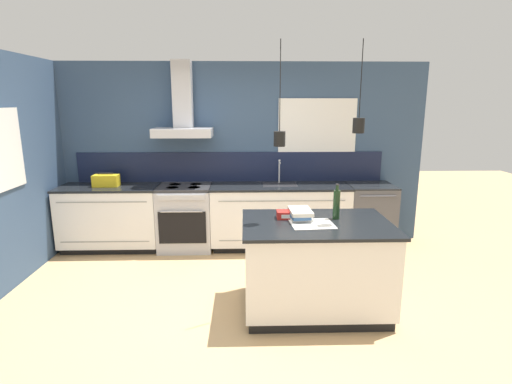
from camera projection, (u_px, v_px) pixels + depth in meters
The scene contains 13 objects.
ground_plane at pixel (226, 305), 4.12m from camera, with size 16.00×16.00×0.00m, color tan.
wall_back at pixel (229, 151), 5.77m from camera, with size 5.60×2.17×2.60m.
wall_left at pixel (9, 170), 4.45m from camera, with size 0.08×3.80×2.60m.
counter_run_left at pixel (111, 217), 5.62m from camera, with size 1.37×0.64×0.91m.
counter_run_sink at pixel (280, 216), 5.69m from camera, with size 1.95×0.64×1.25m.
oven_range at pixel (186, 217), 5.65m from camera, with size 0.74×0.66×0.91m.
dishwasher at pixel (369, 216), 5.72m from camera, with size 0.63×0.65×0.91m.
kitchen_island at pixel (315, 266), 3.97m from camera, with size 1.44×1.00×0.91m.
bottle_on_island at pixel (336, 204), 3.95m from camera, with size 0.07×0.07×0.36m.
book_stack at pixel (300, 214), 3.95m from camera, with size 0.24×0.34×0.10m.
red_supply_box at pixel (287, 215), 4.00m from camera, with size 0.19×0.15×0.07m.
paper_pile at pixel (312, 224), 3.80m from camera, with size 0.43×0.37×0.01m.
yellow_toolbox at pixel (106, 180), 5.50m from camera, with size 0.34×0.18×0.19m.
Camera 1 is at (0.20, -3.77, 2.05)m, focal length 28.00 mm.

